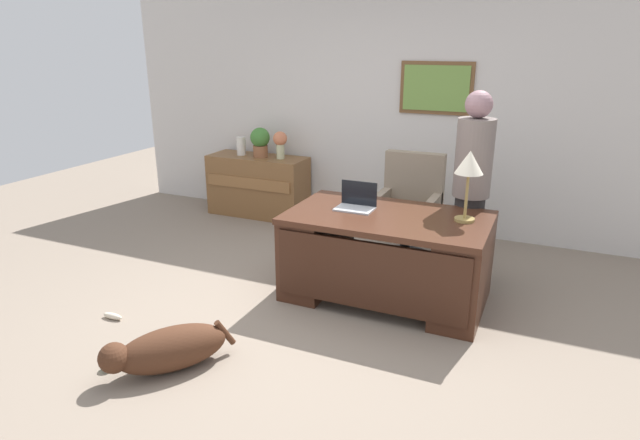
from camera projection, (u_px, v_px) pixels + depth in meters
ground_plane at (295, 318)px, 4.31m from camera, size 12.00×12.00×0.00m
back_wall at (395, 111)px, 6.13m from camera, size 7.00×0.16×2.70m
desk at (386, 255)px, 4.52m from camera, size 1.65×0.98×0.75m
credenza at (258, 186)px, 6.77m from camera, size 1.25×0.50×0.75m
armchair at (408, 212)px, 5.39m from camera, size 0.60×0.59×1.06m
person_standing at (471, 188)px, 4.66m from camera, size 0.32×0.32×1.73m
dog_lying at (167, 349)px, 3.59m from camera, size 0.69×0.78×0.30m
laptop at (357, 202)px, 4.58m from camera, size 0.32×0.22×0.22m
desk_lamp at (469, 167)px, 4.14m from camera, size 0.22×0.22×0.57m
vase_with_flowers at (280, 142)px, 6.46m from camera, size 0.17×0.17×0.33m
vase_empty at (241, 146)px, 6.71m from camera, size 0.11×0.11×0.23m
potted_plant at (260, 141)px, 6.57m from camera, size 0.24×0.24×0.36m
dog_toy_ball at (109, 363)px, 3.63m from camera, size 0.09×0.09×0.09m
dog_toy_bone at (113, 316)px, 4.28m from camera, size 0.18×0.06×0.05m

